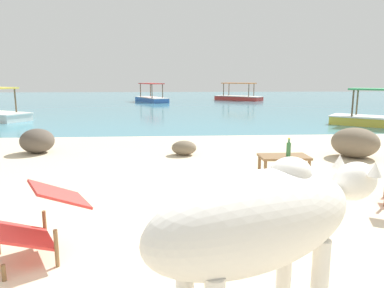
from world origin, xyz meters
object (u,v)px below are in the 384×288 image
Objects in this scene: bottle at (289,149)px; boat_blue at (151,98)px; low_bench_table at (284,160)px; cow at (264,220)px; boat_red at (238,96)px; deck_chair_far at (43,216)px.

boat_blue is at bearing 98.67° from bottle.
low_bench_table is 20.12m from boat_blue.
cow is 3.42m from bottle.
cow is 25.02m from boat_red.
low_bench_table is 0.20× the size of boat_blue.
low_bench_table is 21.59m from boat_red.
boat_red is at bearing 51.71° from cow.
cow is 2.06m from deck_chair_far.
boat_blue is at bearing 66.83° from cow.
cow is 2.08× the size of deck_chair_far.
cow is 2.53× the size of low_bench_table.
low_bench_table is at bearing -16.39° from boat_blue.
cow is at bearing 120.81° from boat_red.
low_bench_table is 0.82× the size of deck_chair_far.
boat_blue is (-1.81, 23.16, -0.49)m from cow.
boat_blue reaches higher than deck_chair_far.
deck_chair_far is 0.26× the size of boat_red.
bottle is 21.68m from boat_red.
bottle is 0.32× the size of deck_chair_far.
bottle reaches higher than low_bench_table.
bottle is at bearing 122.48° from boat_red.
cow is 3.50m from low_bench_table.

